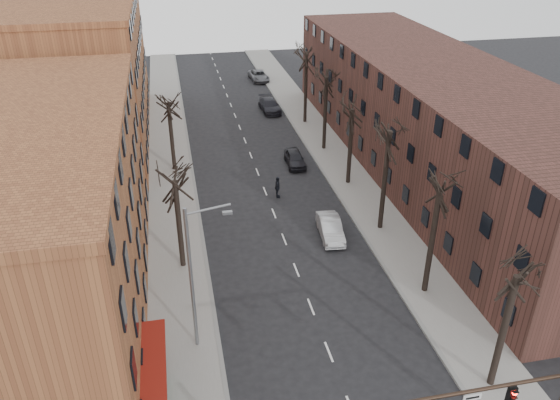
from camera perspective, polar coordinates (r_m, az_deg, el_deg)
sidewalk_left at (r=53.60m, az=-11.39°, el=3.56°), size 4.00×90.00×0.15m
sidewalk_right at (r=55.75m, az=5.27°, el=5.02°), size 4.00×90.00×0.15m
building_left_near at (r=34.17m, az=-24.84°, el=-2.62°), size 12.00×26.00×12.00m
building_left_far at (r=60.42m, az=-20.04°, el=12.27°), size 12.00×28.00×14.00m
building_right at (r=52.55m, az=15.56°, el=8.37°), size 12.00×50.00×10.00m
tree_right_a at (r=32.12m, az=21.06°, el=-17.55°), size 5.20×5.20×10.00m
tree_right_b at (r=37.17m, az=14.81°, el=-9.22°), size 5.20×5.20×10.80m
tree_right_c at (r=43.12m, az=10.37°, el=-2.95°), size 5.20×5.20×11.60m
tree_right_d at (r=49.65m, az=7.09°, el=1.74°), size 5.20×5.20×10.00m
tree_right_e at (r=56.55m, az=4.59°, el=5.32°), size 5.20×5.20×10.80m
tree_right_f at (r=63.72m, az=2.61°, el=8.09°), size 5.20×5.20×11.60m
tree_left_a at (r=38.79m, az=-10.05°, el=-6.85°), size 5.20×5.20×9.50m
tree_left_b at (r=52.72m, az=-10.92°, el=3.08°), size 5.20×5.20×9.50m
streetlight at (r=29.36m, az=-8.97°, el=-7.62°), size 2.45×0.22×9.03m
silver_sedan at (r=41.24m, az=5.28°, el=-2.95°), size 1.93×4.53×1.45m
parked_car_near at (r=52.55m, az=1.56°, el=4.38°), size 1.80×4.19×1.41m
parked_car_mid at (r=67.08m, az=-1.10°, el=9.84°), size 2.29×5.15×1.47m
parked_car_far at (r=79.83m, az=-2.23°, el=12.85°), size 2.64×5.15×1.39m
pedestrian_crossing at (r=46.45m, az=-0.26°, el=1.34°), size 0.61×1.18×1.92m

